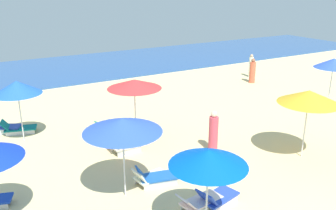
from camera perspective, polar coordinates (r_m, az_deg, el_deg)
The scene contains 19 objects.
ocean at distance 29.39m, azimuth -15.69°, elevation 5.56°, with size 60.00×10.00×0.12m, color #2C5698.
umbrella_0 at distance 15.89m, azimuth -22.77°, elevation 2.57°, with size 1.95×1.95×2.62m.
lounge_chair_0_0 at distance 17.45m, azimuth -22.61°, elevation -3.39°, with size 1.59×1.03×0.63m.
lounge_chair_0_1 at distance 17.75m, azimuth -24.49°, elevation -3.13°, with size 1.47×1.20×0.72m.
umbrella_2 at distance 9.05m, azimuth 6.40°, elevation -8.28°, with size 2.01×2.01×2.47m.
lounge_chair_2_0 at distance 10.98m, azimuth 4.90°, elevation -15.03°, with size 1.50×0.75×0.67m.
lounge_chair_2_1 at distance 11.20m, azimuth 7.66°, elevation -14.35°, with size 1.48×0.94×0.72m.
umbrella_3 at distance 14.18m, azimuth 21.37°, elevation 1.20°, with size 2.26×2.26×2.65m.
umbrella_4 at distance 21.23m, azimuth 24.70°, elevation 6.03°, with size 2.00×2.00×2.59m.
umbrella_6 at distance 10.72m, azimuth -7.21°, elevation -3.17°, with size 2.38×2.38×2.60m.
lounge_chair_6_0 at distance 12.23m, azimuth -2.94°, elevation -11.32°, with size 1.27×0.77×0.63m.
lounge_chair_6_1 at distance 12.22m, azimuth -1.96°, elevation -11.31°, with size 1.48×0.90×0.64m.
umbrella_8 at distance 14.84m, azimuth -5.34°, elevation 3.33°, with size 2.25×2.25×2.64m.
lounge_chair_8_0 at distance 16.49m, azimuth -8.92°, elevation -3.38°, with size 1.65×0.97×0.64m.
lounge_chair_8_1 at distance 14.38m, azimuth -6.96°, elevation -6.43°, with size 1.25×0.65×0.75m.
beachgoer_0 at distance 26.42m, azimuth 12.97°, elevation 5.99°, with size 0.35×0.35×1.65m.
beachgoer_1 at distance 24.92m, azimuth 13.20°, elevation 5.17°, with size 0.55×0.55×1.65m.
beachgoer_3 at distance 14.31m, azimuth 7.18°, elevation -4.34°, with size 0.41×0.41×1.69m.
cooler_box_0 at distance 13.56m, azimuth 6.61°, elevation -8.62°, with size 0.47×0.35×0.32m, color #2667A9.
Camera 1 is at (-7.06, -2.83, 6.33)m, focal length 38.58 mm.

